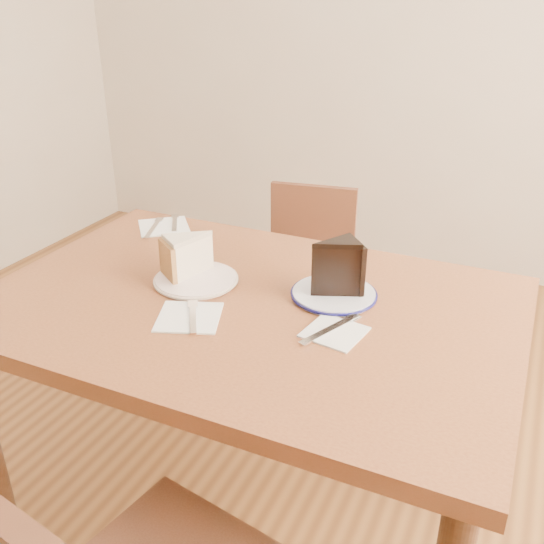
{
  "coord_description": "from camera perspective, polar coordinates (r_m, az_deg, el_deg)",
  "views": [
    {
      "loc": [
        0.56,
        -1.08,
        1.41
      ],
      "look_at": [
        0.03,
        0.06,
        0.8
      ],
      "focal_mm": 40.0,
      "sensor_mm": 36.0,
      "label": 1
    }
  ],
  "objects": [
    {
      "name": "plate_navy",
      "position": [
        1.4,
        5.84,
        -2.07
      ],
      "size": [
        0.19,
        0.19,
        0.01
      ],
      "primitive_type": "cylinder",
      "color": "silver",
      "rests_on": "table"
    },
    {
      "name": "table",
      "position": [
        1.43,
        -2.21,
        -6.17
      ],
      "size": [
        1.2,
        0.8,
        0.75
      ],
      "color": "#4D2715",
      "rests_on": "ground"
    },
    {
      "name": "napkin_navy",
      "position": [
        1.27,
        5.89,
        -5.66
      ],
      "size": [
        0.13,
        0.13,
        0.0
      ],
      "primitive_type": "cube",
      "rotation": [
        0.0,
        0.0,
        -0.16
      ],
      "color": "white",
      "rests_on": "table"
    },
    {
      "name": "plate_cream",
      "position": [
        1.48,
        -7.16,
        -0.71
      ],
      "size": [
        0.2,
        0.2,
        0.01
      ],
      "primitive_type": "cylinder",
      "color": "silver",
      "rests_on": "table"
    },
    {
      "name": "ground",
      "position": [
        1.86,
        -1.85,
        -23.43
      ],
      "size": [
        4.0,
        4.0,
        0.0
      ],
      "primitive_type": "plane",
      "color": "#472913",
      "rests_on": "ground"
    },
    {
      "name": "napkin_cream",
      "position": [
        1.32,
        -7.81,
        -4.23
      ],
      "size": [
        0.17,
        0.17,
        0.0
      ],
      "primitive_type": "cube",
      "rotation": [
        0.0,
        0.0,
        0.36
      ],
      "color": "white",
      "rests_on": "table"
    },
    {
      "name": "knife_navy",
      "position": [
        1.27,
        5.46,
        -5.4
      ],
      "size": [
        0.08,
        0.16,
        0.0
      ],
      "primitive_type": "cube",
      "rotation": [
        0.0,
        0.0,
        -0.41
      ],
      "color": "silver",
      "rests_on": "napkin_navy"
    },
    {
      "name": "fork_spare",
      "position": [
        1.83,
        -9.15,
        4.59
      ],
      "size": [
        0.09,
        0.13,
        0.0
      ],
      "primitive_type": "cube",
      "rotation": [
        0.0,
        0.0,
        0.55
      ],
      "color": "silver",
      "rests_on": "napkin_spare"
    },
    {
      "name": "chocolate_cake",
      "position": [
        1.37,
        5.78,
        0.2
      ],
      "size": [
        0.13,
        0.13,
        0.12
      ],
      "primitive_type": null,
      "rotation": [
        0.0,
        0.0,
        2.29
      ],
      "color": "black",
      "rests_on": "plate_navy"
    },
    {
      "name": "carrot_cake",
      "position": [
        1.48,
        -7.58,
        1.5
      ],
      "size": [
        0.13,
        0.14,
        0.09
      ],
      "primitive_type": null,
      "rotation": [
        0.0,
        0.0,
        -0.62
      ],
      "color": "white",
      "rests_on": "plate_cream"
    },
    {
      "name": "knife_spare",
      "position": [
        1.8,
        -11.1,
        4.08
      ],
      "size": [
        0.07,
        0.16,
        0.0
      ],
      "primitive_type": "cube",
      "rotation": [
        0.0,
        0.0,
        0.34
      ],
      "color": "silver",
      "rests_on": "napkin_spare"
    },
    {
      "name": "fork_cream",
      "position": [
        1.32,
        -7.45,
        -4.2
      ],
      "size": [
        0.09,
        0.13,
        0.0
      ],
      "primitive_type": "cube",
      "rotation": [
        0.0,
        0.0,
        0.55
      ],
      "color": "silver",
      "rests_on": "napkin_cream"
    },
    {
      "name": "chair_far",
      "position": [
        2.2,
        3.08,
        -1.0
      ],
      "size": [
        0.42,
        0.42,
        0.75
      ],
      "rotation": [
        0.0,
        0.0,
        3.3
      ],
      "color": "#391B11",
      "rests_on": "ground"
    },
    {
      "name": "napkin_spare",
      "position": [
        1.82,
        -10.14,
        4.24
      ],
      "size": [
        0.2,
        0.2,
        0.0
      ],
      "primitive_type": "cube",
      "rotation": [
        0.0,
        0.0,
        0.69
      ],
      "color": "white",
      "rests_on": "table"
    }
  ]
}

